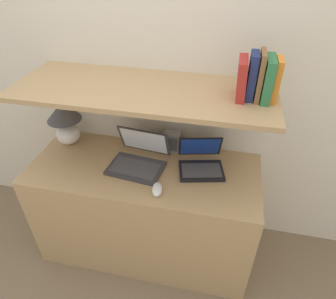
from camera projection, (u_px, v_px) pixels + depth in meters
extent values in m
plane|color=#7A664C|center=(137.00, 279.00, 2.09)|extent=(12.00, 12.00, 0.00)
cube|color=silver|center=(156.00, 79.00, 1.90)|extent=(6.00, 0.05, 2.40)
cube|color=tan|center=(146.00, 210.00, 2.10)|extent=(1.44, 0.60, 0.76)
cube|color=silver|center=(157.00, 155.00, 2.21)|extent=(1.44, 0.04, 1.25)
cube|color=tan|center=(143.00, 90.00, 1.63)|extent=(1.44, 0.54, 0.03)
ellipsoid|color=white|center=(68.00, 134.00, 2.06)|extent=(0.16, 0.16, 0.14)
cylinder|color=tan|center=(65.00, 122.00, 2.00)|extent=(0.02, 0.02, 0.05)
cone|color=#4C4C51|center=(63.00, 111.00, 1.95)|extent=(0.23, 0.23, 0.12)
cube|color=#333338|center=(136.00, 168.00, 1.86)|extent=(0.35, 0.26, 0.02)
cube|color=#47474C|center=(135.00, 168.00, 1.84)|extent=(0.31, 0.19, 0.00)
cube|color=#333338|center=(144.00, 141.00, 1.91)|extent=(0.34, 0.11, 0.20)
cube|color=white|center=(144.00, 141.00, 1.90)|extent=(0.30, 0.10, 0.18)
cube|color=black|center=(201.00, 171.00, 1.84)|extent=(0.30, 0.25, 0.02)
cube|color=#47474C|center=(201.00, 170.00, 1.82)|extent=(0.26, 0.18, 0.00)
cube|color=black|center=(200.00, 146.00, 1.88)|extent=(0.28, 0.13, 0.17)
cube|color=navy|center=(200.00, 147.00, 1.88)|extent=(0.25, 0.11, 0.15)
ellipsoid|color=white|center=(157.00, 189.00, 1.69)|extent=(0.08, 0.12, 0.04)
cube|color=gray|center=(172.00, 141.00, 1.99)|extent=(0.11, 0.08, 0.14)
cube|color=#59595B|center=(171.00, 145.00, 1.96)|extent=(0.09, 0.00, 0.09)
cube|color=orange|center=(276.00, 80.00, 1.45)|extent=(0.03, 0.12, 0.21)
cube|color=#2D7042|center=(268.00, 79.00, 1.45)|extent=(0.04, 0.17, 0.21)
cube|color=brown|center=(260.00, 76.00, 1.45)|extent=(0.02, 0.14, 0.24)
cube|color=navy|center=(252.00, 76.00, 1.46)|extent=(0.04, 0.12, 0.23)
cube|color=#A82823|center=(242.00, 78.00, 1.48)|extent=(0.05, 0.17, 0.20)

